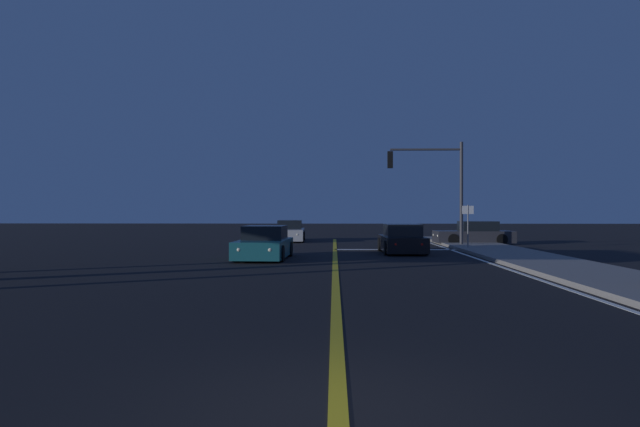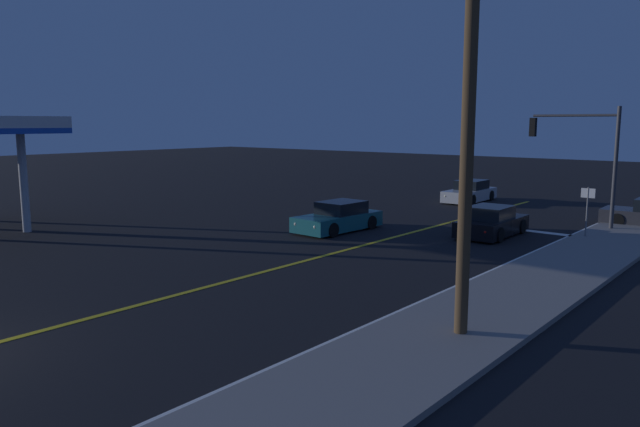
{
  "view_description": "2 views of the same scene",
  "coord_description": "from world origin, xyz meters",
  "px_view_note": "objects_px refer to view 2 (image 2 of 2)",
  "views": [
    {
      "loc": [
        -0.04,
        -5.43,
        1.96
      ],
      "look_at": [
        -0.66,
        19.75,
        1.83
      ],
      "focal_mm": 32.08,
      "sensor_mm": 36.0,
      "label": 1
    },
    {
      "loc": [
        13.92,
        -3.81,
        4.93
      ],
      "look_at": [
        1.88,
        10.61,
        2.08
      ],
      "focal_mm": 33.74,
      "sensor_mm": 36.0,
      "label": 2
    }
  ],
  "objects_px": {
    "car_far_approaching_black": "(492,223)",
    "utility_pole_right": "(469,95)",
    "car_mid_block_silver": "(470,192)",
    "car_parked_curb_teal": "(339,218)",
    "street_sign_corner": "(587,204)",
    "traffic_signal_near_right": "(583,147)"
  },
  "relations": [
    {
      "from": "car_far_approaching_black",
      "to": "utility_pole_right",
      "type": "xyz_separation_m",
      "value": [
        4.83,
        -12.46,
        4.94
      ]
    },
    {
      "from": "car_far_approaching_black",
      "to": "utility_pole_right",
      "type": "height_order",
      "value": "utility_pole_right"
    },
    {
      "from": "car_mid_block_silver",
      "to": "traffic_signal_near_right",
      "type": "height_order",
      "value": "traffic_signal_near_right"
    },
    {
      "from": "street_sign_corner",
      "to": "car_far_approaching_black",
      "type": "bearing_deg",
      "value": -152.73
    },
    {
      "from": "utility_pole_right",
      "to": "traffic_signal_near_right",
      "type": "bearing_deg",
      "value": 98.55
    },
    {
      "from": "car_mid_block_silver",
      "to": "car_far_approaching_black",
      "type": "distance_m",
      "value": 11.72
    },
    {
      "from": "car_mid_block_silver",
      "to": "street_sign_corner",
      "type": "bearing_deg",
      "value": 136.56
    },
    {
      "from": "car_far_approaching_black",
      "to": "traffic_signal_near_right",
      "type": "distance_m",
      "value": 6.02
    },
    {
      "from": "car_parked_curb_teal",
      "to": "street_sign_corner",
      "type": "relative_size",
      "value": 2.01
    },
    {
      "from": "traffic_signal_near_right",
      "to": "car_parked_curb_teal",
      "type": "bearing_deg",
      "value": 43.57
    },
    {
      "from": "car_parked_curb_teal",
      "to": "street_sign_corner",
      "type": "distance_m",
      "value": 10.69
    },
    {
      "from": "car_far_approaching_black",
      "to": "utility_pole_right",
      "type": "distance_m",
      "value": 14.25
    },
    {
      "from": "car_far_approaching_black",
      "to": "traffic_signal_near_right",
      "type": "xyz_separation_m",
      "value": [
        2.27,
        4.57,
        3.2
      ]
    },
    {
      "from": "car_far_approaching_black",
      "to": "car_parked_curb_teal",
      "type": "distance_m",
      "value": 6.79
    },
    {
      "from": "utility_pole_right",
      "to": "street_sign_corner",
      "type": "relative_size",
      "value": 4.78
    },
    {
      "from": "car_parked_curb_teal",
      "to": "car_far_approaching_black",
      "type": "bearing_deg",
      "value": -148.95
    },
    {
      "from": "car_far_approaching_black",
      "to": "car_parked_curb_teal",
      "type": "relative_size",
      "value": 0.94
    },
    {
      "from": "car_mid_block_silver",
      "to": "street_sign_corner",
      "type": "relative_size",
      "value": 2.05
    },
    {
      "from": "car_parked_curb_teal",
      "to": "traffic_signal_near_right",
      "type": "relative_size",
      "value": 0.8
    },
    {
      "from": "car_parked_curb_teal",
      "to": "street_sign_corner",
      "type": "bearing_deg",
      "value": -149.46
    },
    {
      "from": "car_far_approaching_black",
      "to": "car_mid_block_silver",
      "type": "bearing_deg",
      "value": 118.96
    },
    {
      "from": "car_mid_block_silver",
      "to": "traffic_signal_near_right",
      "type": "distance_m",
      "value": 10.41
    }
  ]
}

